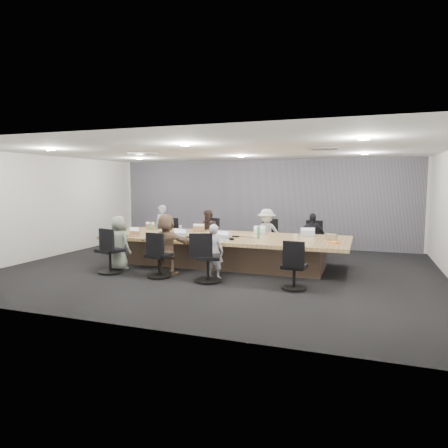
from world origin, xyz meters
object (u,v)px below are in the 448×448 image
(chair_1, at_px, (213,239))
(bottle_clear, at_px, (180,229))
(chair_0, at_px, (168,238))
(chair_5, at_px, (159,259))
(laptop_6, at_px, (223,240))
(laptop_2, at_px, (262,233))
(chair_7, at_px, (294,270))
(laptop_3, at_px, (309,235))
(person_6, at_px, (214,251))
(chair_6, at_px, (208,261))
(person_0, at_px, (162,228))
(canvas_bag, at_px, (331,237))
(person_4, at_px, (119,243))
(snack_packet, at_px, (334,242))
(chair_2, at_px, (269,240))
(stapler, at_px, (231,239))
(person_1, at_px, (209,232))
(person_2, at_px, (267,233))
(person_3, at_px, (312,237))
(chair_4, at_px, (110,254))
(chair_3, at_px, (313,243))
(mug_brown, at_px, (137,230))
(bottle_green_left, at_px, (151,226))
(laptop_4, at_px, (132,236))
(person_5, at_px, (166,244))
(bottle_green_right, at_px, (259,232))
(laptop_5, at_px, (177,238))
(laptop_1, at_px, (202,230))

(chair_1, xyz_separation_m, bottle_clear, (-0.34, -1.53, 0.44))
(chair_0, xyz_separation_m, chair_5, (1.57, -3.40, 0.04))
(laptop_6, bearing_deg, laptop_2, 83.64)
(chair_7, relative_size, laptop_3, 2.13)
(chair_7, distance_m, person_6, 1.84)
(chair_1, distance_m, chair_6, 3.60)
(person_0, bearing_deg, laptop_3, 2.23)
(canvas_bag, bearing_deg, laptop_3, 134.52)
(person_4, bearing_deg, snack_packet, -154.42)
(chair_5, relative_size, laptop_6, 2.61)
(chair_2, bearing_deg, bottle_clear, 45.43)
(laptop_3, distance_m, stapler, 2.15)
(person_1, xyz_separation_m, laptop_2, (1.71, -0.55, 0.11))
(person_2, relative_size, canvas_bag, 5.39)
(chair_1, relative_size, person_3, 0.64)
(chair_4, xyz_separation_m, laptop_6, (2.41, 0.90, 0.31))
(chair_1, distance_m, chair_4, 3.61)
(chair_1, height_order, person_2, person_2)
(chair_3, height_order, mug_brown, mug_brown)
(bottle_green_left, bearing_deg, person_0, 99.33)
(chair_1, distance_m, person_2, 1.76)
(laptop_4, relative_size, laptop_6, 0.95)
(bottle_green_left, bearing_deg, chair_4, -85.78)
(mug_brown, bearing_deg, person_2, 22.35)
(mug_brown, xyz_separation_m, snack_packet, (5.17, -0.36, -0.03))
(person_5, distance_m, bottle_green_right, 2.22)
(laptop_5, bearing_deg, chair_2, 57.84)
(chair_0, height_order, person_6, person_6)
(chair_5, distance_m, bottle_clear, 1.96)
(chair_0, xyz_separation_m, bottle_green_right, (3.37, -1.78, 0.52))
(person_6, distance_m, snack_packet, 2.63)
(chair_6, bearing_deg, canvas_bag, 20.92)
(laptop_5, distance_m, stapler, 1.31)
(chair_1, height_order, chair_4, chair_4)
(chair_4, height_order, bottle_green_left, bottle_green_left)
(chair_5, relative_size, person_4, 0.63)
(laptop_3, xyz_separation_m, laptop_5, (-2.88, -1.60, 0.00))
(chair_6, bearing_deg, bottle_clear, 110.63)
(person_6, bearing_deg, mug_brown, -21.32)
(person_0, xyz_separation_m, laptop_3, (4.45, -0.55, 0.05))
(person_2, relative_size, laptop_4, 4.54)
(person_3, height_order, bottle_green_left, person_3)
(mug_brown, relative_size, snack_packet, 0.54)
(person_3, height_order, snack_packet, person_3)
(laptop_6, xyz_separation_m, bottle_clear, (-1.53, 0.97, 0.10))
(chair_5, distance_m, snack_packet, 3.84)
(chair_4, xyz_separation_m, person_5, (1.26, 0.35, 0.25))
(laptop_2, bearing_deg, laptop_1, -7.64)
(person_2, bearing_deg, laptop_3, -38.34)
(person_5, distance_m, person_6, 1.15)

